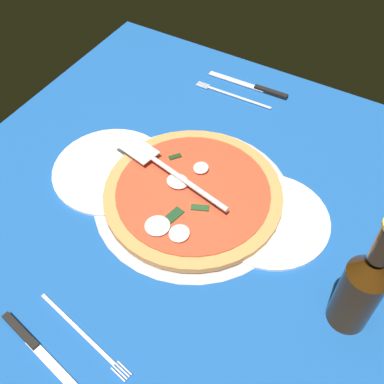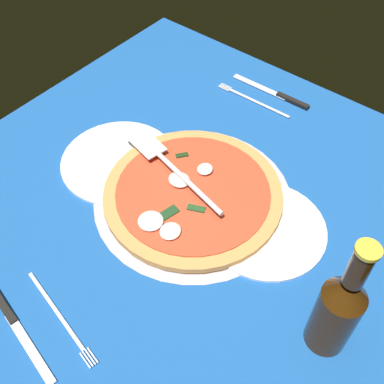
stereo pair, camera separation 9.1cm
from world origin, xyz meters
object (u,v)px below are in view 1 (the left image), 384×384
(pizza_server, at_px, (166,168))
(dinner_plate_left, at_px, (111,170))
(dinner_plate_right, at_px, (270,220))
(pizza, at_px, (191,193))
(place_setting_far, at_px, (245,92))
(place_setting_near, at_px, (60,343))
(beer_bottle, at_px, (362,287))

(pizza_server, bearing_deg, dinner_plate_left, 28.91)
(dinner_plate_right, bearing_deg, pizza_server, -176.49)
(pizza, height_order, pizza_server, pizza_server)
(pizza, bearing_deg, dinner_plate_left, -173.73)
(dinner_plate_right, height_order, place_setting_far, place_setting_far)
(dinner_plate_right, relative_size, place_setting_near, 0.97)
(pizza, distance_m, place_setting_near, 0.35)
(dinner_plate_left, distance_m, beer_bottle, 0.52)
(dinner_plate_right, relative_size, beer_bottle, 0.88)
(dinner_plate_right, bearing_deg, beer_bottle, -32.22)
(dinner_plate_left, xyz_separation_m, pizza_server, (0.11, 0.03, 0.04))
(dinner_plate_left, distance_m, pizza_server, 0.12)
(place_setting_near, bearing_deg, pizza_server, 106.74)
(dinner_plate_right, distance_m, place_setting_near, 0.42)
(pizza, distance_m, place_setting_far, 0.35)
(dinner_plate_left, relative_size, beer_bottle, 0.94)
(dinner_plate_right, distance_m, pizza_server, 0.22)
(place_setting_near, xyz_separation_m, place_setting_far, (-0.02, 0.69, 0.00))
(place_setting_far, relative_size, beer_bottle, 0.85)
(dinner_plate_left, height_order, beer_bottle, beer_bottle)
(pizza, xyz_separation_m, beer_bottle, (0.34, -0.09, 0.08))
(dinner_plate_right, xyz_separation_m, place_setting_far, (-0.21, 0.32, -0.00))
(dinner_plate_right, xyz_separation_m, place_setting_near, (-0.18, -0.38, -0.00))
(place_setting_far, bearing_deg, pizza_server, 86.99)
(place_setting_far, bearing_deg, dinner_plate_left, 70.13)
(pizza_server, relative_size, beer_bottle, 1.13)
(pizza_server, height_order, place_setting_near, pizza_server)
(dinner_plate_left, relative_size, dinner_plate_right, 1.07)
(pizza_server, bearing_deg, pizza, -179.29)
(dinner_plate_right, relative_size, pizza_server, 0.78)
(place_setting_near, bearing_deg, dinner_plate_right, 75.69)
(place_setting_far, bearing_deg, beer_bottle, 130.91)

